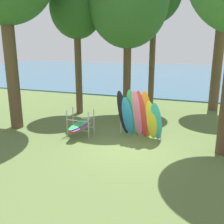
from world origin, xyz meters
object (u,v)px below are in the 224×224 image
at_px(board_storage_rack, 81,125).
at_px(leaning_board_pile, 139,116).
at_px(tree_far_right_back, 128,1).
at_px(tree_mid_behind, 76,9).

bearing_deg(board_storage_rack, leaning_board_pile, 11.83).
xyz_separation_m(tree_far_right_back, board_storage_rack, (-0.99, -4.20, -5.97)).
relative_size(tree_far_right_back, board_storage_rack, 4.27).
bearing_deg(leaning_board_pile, tree_far_right_back, 114.47).
bearing_deg(leaning_board_pile, board_storage_rack, -168.17).
bearing_deg(leaning_board_pile, tree_mid_behind, 145.53).
distance_m(tree_far_right_back, board_storage_rack, 7.37).
bearing_deg(tree_far_right_back, leaning_board_pile, -65.53).
distance_m(tree_mid_behind, board_storage_rack, 7.00).
height_order(tree_mid_behind, tree_far_right_back, tree_far_right_back).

